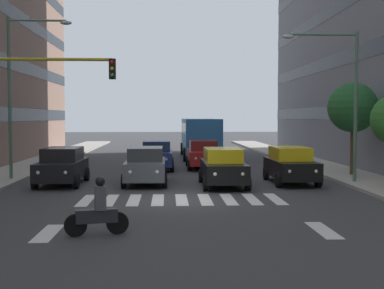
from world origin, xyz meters
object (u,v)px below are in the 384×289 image
object	(u,v)px
car_row2_0	(203,154)
street_lamp_right	(19,81)
street_tree_1	(353,108)
street_lamp_left	(343,88)
motorcycle_with_rider	(98,211)
car_3	(62,166)
traffic_light_gantry	(27,101)
car_row2_1	(157,155)
car_0	(290,165)
car_2	(146,165)
bus_behind_traffic	(200,134)
car_1	(223,167)

from	to	relation	value
car_row2_0	street_lamp_right	xyz separation A→B (m)	(9.34, 5.88, 4.01)
street_tree_1	street_lamp_left	bearing A→B (deg)	61.93
car_row2_0	motorcycle_with_rider	size ratio (longest dim) A/B	2.64
car_3	traffic_light_gantry	distance (m)	5.35
car_row2_1	motorcycle_with_rider	world-z (taller)	car_row2_1
street_lamp_right	car_3	bearing A→B (deg)	149.72
car_0	car_2	distance (m)	6.86
bus_behind_traffic	street_lamp_left	xyz separation A→B (m)	(-5.54, 16.34, 2.60)
bus_behind_traffic	street_lamp_right	bearing A→B (deg)	55.94
car_2	street_tree_1	world-z (taller)	street_tree_1
bus_behind_traffic	street_lamp_left	world-z (taller)	street_lamp_left
bus_behind_traffic	motorcycle_with_rider	size ratio (longest dim) A/B	6.25
car_1	street_tree_1	world-z (taller)	street_tree_1
car_3	car_row2_1	xyz separation A→B (m)	(-4.26, -6.67, 0.00)
car_3	bus_behind_traffic	xyz separation A→B (m)	(-7.41, -15.64, 0.97)
car_row2_1	bus_behind_traffic	bearing A→B (deg)	-109.36
car_row2_1	street_lamp_right	size ratio (longest dim) A/B	0.57
car_3	traffic_light_gantry	world-z (taller)	traffic_light_gantry
car_1	car_row2_1	xyz separation A→B (m)	(3.15, -7.62, 0.00)
motorcycle_with_rider	street_tree_1	distance (m)	17.40
car_0	car_1	world-z (taller)	same
car_row2_0	street_lamp_left	bearing A→B (deg)	126.63
car_2	traffic_light_gantry	xyz separation A→B (m)	(4.23, 4.54, 2.85)
car_0	motorcycle_with_rider	size ratio (longest dim) A/B	2.64
street_lamp_left	bus_behind_traffic	bearing A→B (deg)	-71.26
traffic_light_gantry	motorcycle_with_rider	bearing A→B (deg)	119.39
car_row2_1	street_tree_1	world-z (taller)	street_tree_1
street_lamp_left	car_1	bearing A→B (deg)	2.55
street_lamp_left	street_lamp_right	distance (m)	15.36
street_lamp_right	street_tree_1	world-z (taller)	street_lamp_right
car_3	car_row2_0	bearing A→B (deg)	-134.48
car_3	traffic_light_gantry	size ratio (longest dim) A/B	0.81
car_1	car_row2_1	size ratio (longest dim) A/B	1.00
car_row2_1	bus_behind_traffic	xyz separation A→B (m)	(-3.15, -8.97, 0.97)
car_0	street_tree_1	bearing A→B (deg)	-149.20
bus_behind_traffic	car_1	bearing A→B (deg)	90.00
bus_behind_traffic	motorcycle_with_rider	bearing A→B (deg)	80.49
car_1	street_lamp_left	size ratio (longest dim) A/B	0.64
car_0	car_2	bearing A→B (deg)	-0.62
car_row2_0	car_row2_1	bearing A→B (deg)	10.79
street_lamp_right	bus_behind_traffic	bearing A→B (deg)	-124.06
traffic_light_gantry	car_1	bearing A→B (deg)	-155.36
car_2	car_3	distance (m)	3.87
car_0	bus_behind_traffic	world-z (taller)	bus_behind_traffic
car_row2_1	street_tree_1	distance (m)	11.51
car_0	car_2	xyz separation A→B (m)	(6.86, -0.07, 0.00)
car_2	motorcycle_with_rider	size ratio (longest dim) A/B	2.64
car_2	street_lamp_left	size ratio (longest dim) A/B	0.64
car_0	car_3	world-z (taller)	same
car_0	car_2	world-z (taller)	same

